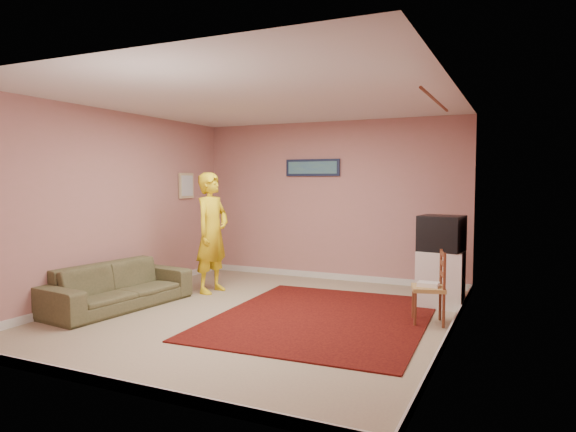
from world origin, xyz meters
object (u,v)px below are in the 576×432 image
at_px(chair_a, 445,257).
at_px(sofa, 118,286).
at_px(tv_cabinet, 441,278).
at_px(chair_b, 428,279).
at_px(person, 212,233).
at_px(crt_tv, 441,233).

height_order(chair_a, sofa, chair_a).
bearing_deg(tv_cabinet, chair_a, 84.87).
height_order(chair_b, person, person).
height_order(tv_cabinet, chair_a, chair_a).
xyz_separation_m(sofa, person, (0.58, 1.30, 0.59)).
relative_size(chair_b, person, 0.26).
bearing_deg(chair_b, person, -111.64).
bearing_deg(sofa, chair_b, -69.23).
bearing_deg(sofa, tv_cabinet, -57.03).
bearing_deg(chair_a, crt_tv, -97.24).
bearing_deg(crt_tv, chair_b, -82.39).
distance_m(chair_b, sofa, 3.86).
xyz_separation_m(crt_tv, chair_a, (0.02, 0.20, -0.34)).
relative_size(crt_tv, sofa, 0.30).
height_order(tv_cabinet, chair_b, chair_b).
bearing_deg(person, crt_tv, -76.71).
bearing_deg(person, chair_a, -73.30).
relative_size(chair_b, sofa, 0.24).
xyz_separation_m(crt_tv, chair_b, (-0.00, -0.91, -0.44)).
bearing_deg(chair_b, sofa, -91.00).
bearing_deg(sofa, crt_tv, -56.99).
distance_m(tv_cabinet, chair_a, 0.33).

